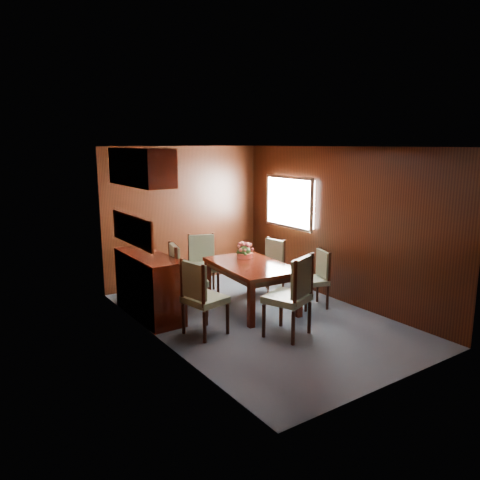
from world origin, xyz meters
TOP-DOWN VIEW (x-y plane):
  - ground at (0.00, 0.00)m, footprint 4.50×4.50m
  - room_shell at (-0.10, 0.33)m, footprint 3.06×4.52m
  - sideboard at (-1.25, 1.00)m, footprint 0.48×1.40m
  - dining_table at (0.15, 0.44)m, footprint 1.03×1.53m
  - chair_left_near at (-1.00, -0.05)m, footprint 0.54×0.56m
  - chair_left_far at (-0.82, 0.77)m, footprint 0.59×0.60m
  - chair_right_near at (1.00, -0.07)m, footprint 0.51×0.53m
  - chair_right_far at (0.85, 0.86)m, footprint 0.47×0.49m
  - chair_head at (-0.05, -0.74)m, footprint 0.66×0.64m
  - chair_foot at (-0.08, 1.49)m, footprint 0.59×0.58m
  - flower_centerpiece at (0.28, 0.80)m, footprint 0.27×0.27m

SIDE VIEW (x-z plane):
  - ground at x=0.00m, z-range 0.00..0.00m
  - sideboard at x=-1.25m, z-range 0.00..0.90m
  - chair_right_near at x=1.00m, z-range 0.05..0.93m
  - chair_right_far at x=0.85m, z-range 0.05..0.95m
  - chair_foot at x=-0.08m, z-range 0.05..1.03m
  - chair_left_near at x=-1.00m, z-range 0.06..1.07m
  - chair_left_far at x=-0.82m, z-range 0.06..1.11m
  - dining_table at x=0.15m, z-range 0.25..0.93m
  - chair_head at x=-0.05m, z-range 0.06..1.14m
  - flower_centerpiece at x=0.28m, z-range 0.68..0.95m
  - room_shell at x=-0.10m, z-range 0.43..2.84m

